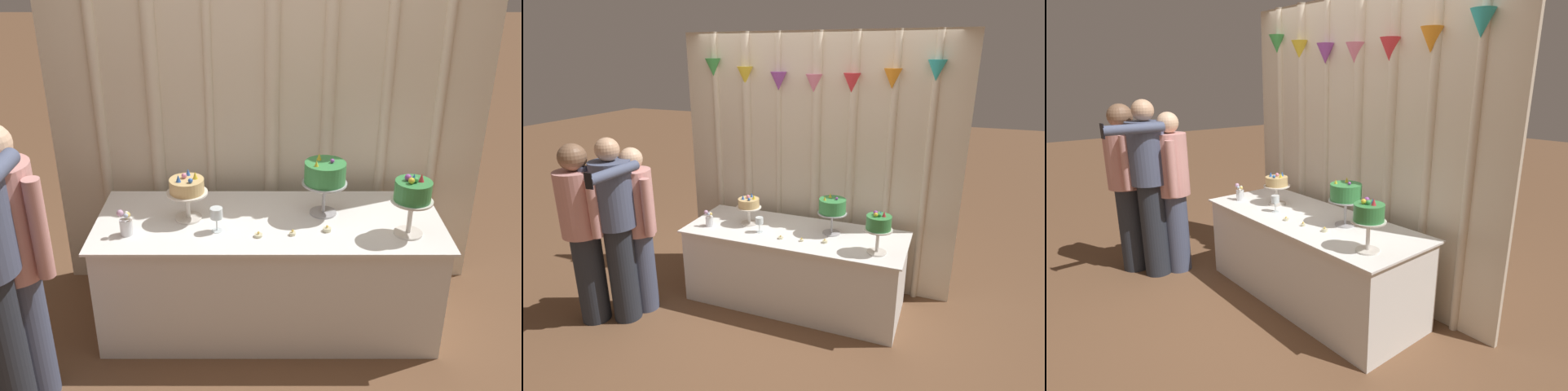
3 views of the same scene
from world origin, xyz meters
TOP-DOWN VIEW (x-y plane):
  - ground_plane at (0.00, 0.00)m, footprint 24.00×24.00m
  - draped_curtain at (-0.01, 0.64)m, footprint 2.81×0.16m
  - cake_table at (0.00, 0.10)m, footprint 2.05×0.79m
  - cake_display_leftmost at (-0.48, 0.12)m, footprint 0.24×0.24m
  - cake_display_center at (0.33, 0.18)m, footprint 0.27×0.27m
  - cake_display_rightmost at (0.79, -0.07)m, footprint 0.24×0.24m
  - wine_glass at (-0.30, -0.03)m, footprint 0.07×0.07m
  - flower_vase at (-0.81, -0.07)m, footprint 0.09×0.07m
  - tealight_far_left at (-0.06, -0.10)m, footprint 0.05×0.05m
  - tealight_near_left at (0.13, -0.08)m, footprint 0.04×0.04m
  - tealight_near_right at (0.33, -0.04)m, footprint 0.05×0.05m
  - guest_man_dark_suit at (-1.27, -0.53)m, footprint 0.45×0.40m
  - guest_girl_blue_dress at (-1.33, -0.73)m, footprint 0.46×0.64m
  - guest_man_pink_jacket at (-1.58, -0.85)m, footprint 0.50×0.42m

SIDE VIEW (x-z plane):
  - ground_plane at x=0.00m, z-range 0.00..0.00m
  - cake_table at x=0.00m, z-range 0.00..0.74m
  - tealight_far_left at x=-0.06m, z-range 0.73..0.76m
  - tealight_near_left at x=0.13m, z-range 0.73..0.76m
  - tealight_near_right at x=0.33m, z-range 0.73..0.77m
  - flower_vase at x=-0.81m, z-range 0.72..0.88m
  - wine_glass at x=-0.30m, z-range 0.77..0.92m
  - guest_man_dark_suit at x=-1.27m, z-range 0.08..1.63m
  - guest_man_pink_jacket at x=-1.58m, z-range 0.07..1.70m
  - guest_girl_blue_dress at x=-1.33m, z-range 0.09..1.76m
  - cake_display_leftmost at x=-0.48m, z-range 0.78..1.08m
  - cake_display_rightmost at x=0.79m, z-range 0.80..1.17m
  - cake_display_center at x=0.33m, z-range 0.80..1.18m
  - draped_curtain at x=-0.01m, z-range 0.06..2.58m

